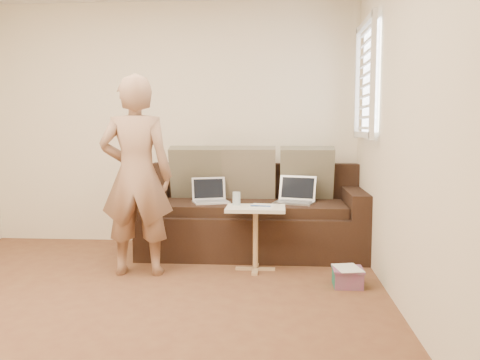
# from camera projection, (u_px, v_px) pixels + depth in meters

# --- Properties ---
(floor) EXTENTS (4.50, 4.50, 0.00)m
(floor) POSITION_uv_depth(u_px,v_px,m) (108.00, 314.00, 3.50)
(floor) COLOR brown
(floor) RESTS_ON ground
(wall_back) EXTENTS (4.00, 0.00, 4.00)m
(wall_back) POSITION_uv_depth(u_px,v_px,m) (173.00, 124.00, 5.59)
(wall_back) COLOR beige
(wall_back) RESTS_ON ground
(wall_right) EXTENTS (0.00, 4.50, 4.50)m
(wall_right) POSITION_uv_depth(u_px,v_px,m) (414.00, 123.00, 3.22)
(wall_right) COLOR beige
(wall_right) RESTS_ON ground
(window_blinds) EXTENTS (0.12, 0.88, 1.08)m
(window_blinds) POSITION_uv_depth(u_px,v_px,m) (367.00, 79.00, 4.67)
(window_blinds) COLOR white
(window_blinds) RESTS_ON wall_right
(sofa) EXTENTS (2.20, 0.95, 0.85)m
(sofa) POSITION_uv_depth(u_px,v_px,m) (253.00, 211.00, 5.15)
(sofa) COLOR black
(sofa) RESTS_ON ground
(pillow_left) EXTENTS (0.55, 0.29, 0.57)m
(pillow_left) POSITION_uv_depth(u_px,v_px,m) (197.00, 173.00, 5.38)
(pillow_left) COLOR #69604D
(pillow_left) RESTS_ON sofa
(pillow_mid) EXTENTS (0.55, 0.27, 0.57)m
(pillow_mid) POSITION_uv_depth(u_px,v_px,m) (249.00, 173.00, 5.33)
(pillow_mid) COLOR #69634B
(pillow_mid) RESTS_ON sofa
(pillow_right) EXTENTS (0.55, 0.28, 0.57)m
(pillow_right) POSITION_uv_depth(u_px,v_px,m) (307.00, 173.00, 5.31)
(pillow_right) COLOR #69604D
(pillow_right) RESTS_ON sofa
(laptop_silver) EXTENTS (0.44, 0.37, 0.25)m
(laptop_silver) POSITION_uv_depth(u_px,v_px,m) (294.00, 203.00, 5.05)
(laptop_silver) COLOR #B7BABC
(laptop_silver) RESTS_ON sofa
(laptop_white) EXTENTS (0.40, 0.35, 0.25)m
(laptop_white) POSITION_uv_depth(u_px,v_px,m) (211.00, 203.00, 5.08)
(laptop_white) COLOR white
(laptop_white) RESTS_ON sofa
(person) EXTENTS (0.65, 0.46, 1.71)m
(person) POSITION_uv_depth(u_px,v_px,m) (136.00, 176.00, 4.37)
(person) COLOR #986C53
(person) RESTS_ON ground
(side_table) EXTENTS (0.52, 0.36, 0.57)m
(side_table) POSITION_uv_depth(u_px,v_px,m) (255.00, 239.00, 4.54)
(side_table) COLOR silver
(side_table) RESTS_ON ground
(drinking_glass) EXTENTS (0.07, 0.07, 0.12)m
(drinking_glass) POSITION_uv_depth(u_px,v_px,m) (236.00, 198.00, 4.60)
(drinking_glass) COLOR silver
(drinking_glass) RESTS_ON side_table
(scissors) EXTENTS (0.19, 0.13, 0.02)m
(scissors) POSITION_uv_depth(u_px,v_px,m) (261.00, 206.00, 4.50)
(scissors) COLOR silver
(scissors) RESTS_ON side_table
(paper_on_table) EXTENTS (0.25, 0.33, 0.00)m
(paper_on_table) POSITION_uv_depth(u_px,v_px,m) (262.00, 206.00, 4.53)
(paper_on_table) COLOR white
(paper_on_table) RESTS_ON side_table
(striped_box) EXTENTS (0.24, 0.24, 0.15)m
(striped_box) POSITION_uv_depth(u_px,v_px,m) (348.00, 277.00, 4.09)
(striped_box) COLOR #DB207E
(striped_box) RESTS_ON ground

